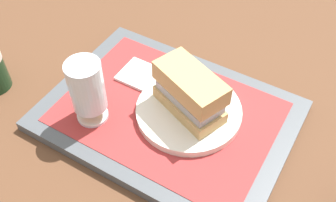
{
  "coord_description": "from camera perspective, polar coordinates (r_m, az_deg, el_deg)",
  "views": [
    {
      "loc": [
        -0.24,
        0.4,
        0.57
      ],
      "look_at": [
        0.0,
        0.0,
        0.05
      ],
      "focal_mm": 42.47,
      "sensor_mm": 36.0,
      "label": 1
    }
  ],
  "objects": [
    {
      "name": "ground_plane",
      "position": [
        0.74,
        0.0,
        -2.59
      ],
      "size": [
        3.0,
        3.0,
        0.0
      ],
      "primitive_type": "plane",
      "color": "brown"
    },
    {
      "name": "tray",
      "position": [
        0.73,
        0.0,
        -2.09
      ],
      "size": [
        0.44,
        0.32,
        0.02
      ],
      "primitive_type": "cube",
      "color": "#4C5156",
      "rests_on": "ground_plane"
    },
    {
      "name": "placemat",
      "position": [
        0.72,
        0.0,
        -1.55
      ],
      "size": [
        0.38,
        0.27,
        0.0
      ],
      "primitive_type": "cube",
      "color": "#9E2D2D",
      "rests_on": "tray"
    },
    {
      "name": "napkin_folded",
      "position": [
        0.78,
        -3.59,
        3.6
      ],
      "size": [
        0.09,
        0.07,
        0.01
      ],
      "primitive_type": "cube",
      "color": "white",
      "rests_on": "placemat"
    },
    {
      "name": "sandwich",
      "position": [
        0.68,
        2.98,
        1.46
      ],
      "size": [
        0.14,
        0.11,
        0.08
      ],
      "rotation": [
        0.0,
        0.0,
        -0.38
      ],
      "color": "tan",
      "rests_on": "plate"
    },
    {
      "name": "plate",
      "position": [
        0.71,
        2.99,
        -1.45
      ],
      "size": [
        0.19,
        0.19,
        0.01
      ],
      "primitive_type": "cylinder",
      "color": "silver",
      "rests_on": "placemat"
    },
    {
      "name": "beer_glass",
      "position": [
        0.67,
        -11.55,
        1.74
      ],
      "size": [
        0.06,
        0.06,
        0.12
      ],
      "color": "silver",
      "rests_on": "placemat"
    }
  ]
}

